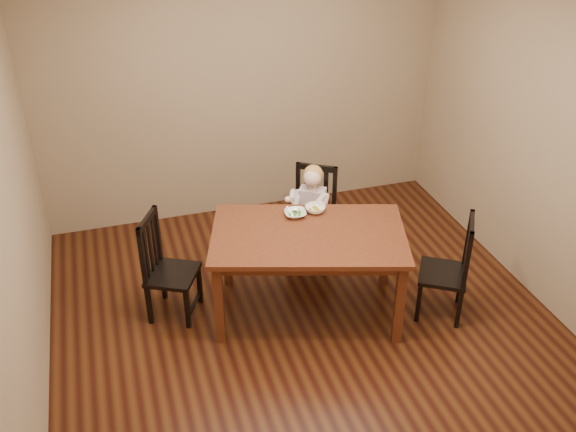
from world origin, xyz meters
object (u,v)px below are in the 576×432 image
object	(u,v)px
chair_child	(313,217)
chair_right	(449,269)
dining_table	(308,243)
chair_left	(167,269)
toddler	(312,207)
bowl_veg	(315,209)
bowl_peas	(295,214)

from	to	relation	value
chair_child	chair_right	size ratio (longest dim) A/B	1.01
dining_table	chair_left	size ratio (longest dim) A/B	1.89
chair_left	toddler	bearing A→B (deg)	132.28
chair_left	bowl_veg	size ratio (longest dim) A/B	5.36
bowl_peas	bowl_veg	bearing A→B (deg)	5.67
chair_left	bowl_veg	world-z (taller)	chair_left
chair_left	chair_right	world-z (taller)	chair_left
dining_table	bowl_peas	distance (m)	0.30
chair_left	toddler	distance (m)	1.41
chair_left	chair_child	bearing A→B (deg)	133.52
bowl_peas	chair_left	bearing A→B (deg)	178.28
chair_child	dining_table	bearing A→B (deg)	100.76
dining_table	toddler	size ratio (longest dim) A/B	3.26
chair_right	bowl_veg	bearing A→B (deg)	85.90
chair_child	bowl_veg	bearing A→B (deg)	105.44
chair_right	toddler	world-z (taller)	chair_right
dining_table	bowl_veg	world-z (taller)	bowl_veg
chair_right	bowl_veg	distance (m)	1.18
dining_table	chair_right	size ratio (longest dim) A/B	1.90
dining_table	chair_left	xyz separation A→B (m)	(-1.09, 0.31, -0.23)
chair_right	toddler	distance (m)	1.33
chair_child	bowl_veg	world-z (taller)	chair_child
chair_left	bowl_peas	distance (m)	1.13
toddler	bowl_peas	distance (m)	0.53
chair_child	chair_left	world-z (taller)	chair_child
chair_child	chair_left	xyz separation A→B (m)	(-1.38, -0.41, -0.00)
dining_table	chair_right	world-z (taller)	chair_right
chair_child	toddler	size ratio (longest dim) A/B	1.74
bowl_veg	chair_left	bearing A→B (deg)	179.33
chair_child	bowl_peas	xyz separation A→B (m)	(-0.31, -0.44, 0.34)
chair_right	toddler	bearing A→B (deg)	69.49
chair_right	bowl_peas	xyz separation A→B (m)	(-1.09, 0.64, 0.35)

